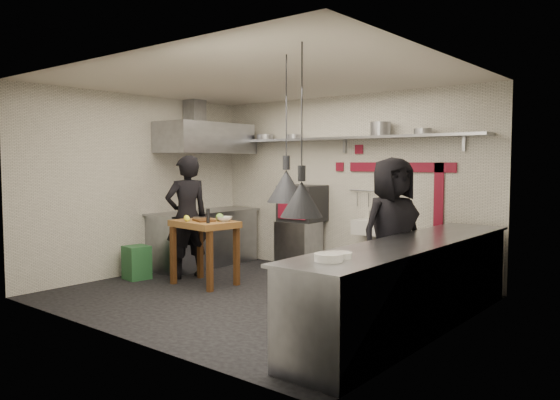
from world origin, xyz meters
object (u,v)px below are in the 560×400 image
Objects in this scene: oven_stand at (299,246)px; combi_oven at (303,203)px; prep_table at (205,253)px; chef_right at (392,232)px; green_bin at (137,262)px; chef_left at (187,217)px.

oven_stand is 0.69m from combi_oven.
prep_table is 2.74m from chef_right.
chef_right is at bearing 20.14° from prep_table.
prep_table reaches higher than oven_stand.
chef_right is at bearing 15.49° from green_bin.
prep_table is at bearing -107.17° from combi_oven.
green_bin is 0.28× the size of chef_right.
oven_stand is at bearing -126.35° from combi_oven.
chef_left reaches higher than prep_table.
chef_right is at bearing -29.18° from combi_oven.
combi_oven is 0.34× the size of chef_left.
oven_stand is 1.26× the size of combi_oven.
combi_oven is 0.69× the size of prep_table.
combi_oven is at bearing 54.40° from green_bin.
prep_table reaches higher than green_bin.
prep_table is 0.51× the size of chef_right.
prep_table is 0.75m from chef_left.
chef_left is at bearing 170.75° from prep_table.
chef_left reaches higher than chef_right.
chef_right is (3.70, 1.02, 0.66)m from green_bin.
green_bin is at bearing -24.47° from chef_left.
green_bin is (-1.48, -2.07, -0.15)m from oven_stand.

